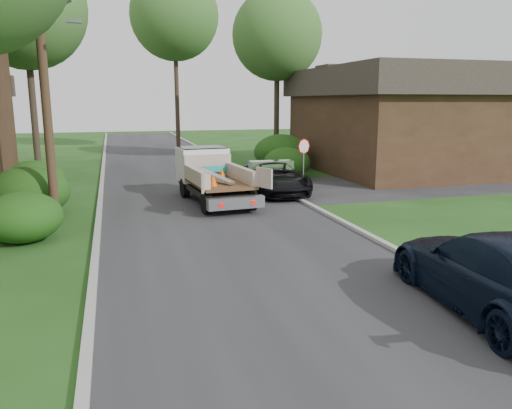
{
  "coord_description": "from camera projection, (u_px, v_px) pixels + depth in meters",
  "views": [
    {
      "loc": [
        -3.5,
        -13.0,
        4.19
      ],
      "look_at": [
        0.5,
        0.84,
        1.2
      ],
      "focal_mm": 35.0,
      "sensor_mm": 36.0,
      "label": 1
    }
  ],
  "objects": [
    {
      "name": "stop_sign",
      "position": [
        304.0,
        153.0,
        23.54
      ],
      "size": [
        0.71,
        0.32,
        2.48
      ],
      "color": "slate",
      "rests_on": "ground"
    },
    {
      "name": "house_right",
      "position": [
        394.0,
        119.0,
        30.09
      ],
      "size": [
        9.72,
        12.96,
        6.2
      ],
      "rotation": [
        0.0,
        0.0,
        1.57
      ],
      "color": "#362216",
      "rests_on": "ground"
    },
    {
      "name": "utility_pole",
      "position": [
        44.0,
        70.0,
        16.17
      ],
      "size": [
        2.42,
        1.25,
        10.0
      ],
      "color": "#382619",
      "rests_on": "ground"
    },
    {
      "name": "hedge_left_c",
      "position": [
        34.0,
        180.0,
        21.41
      ],
      "size": [
        2.6,
        2.6,
        1.7
      ],
      "primitive_type": "ellipsoid",
      "color": "#143E0E",
      "rests_on": "ground"
    },
    {
      "name": "black_pickup",
      "position": [
        274.0,
        178.0,
        23.01
      ],
      "size": [
        2.46,
        5.23,
        1.44
      ],
      "primitive_type": "imported",
      "rotation": [
        0.0,
        0.0,
        -0.01
      ],
      "color": "black",
      "rests_on": "ground"
    },
    {
      "name": "tree_left_far",
      "position": [
        24.0,
        8.0,
        26.15
      ],
      "size": [
        6.4,
        6.4,
        12.2
      ],
      "color": "#2D2119",
      "rests_on": "ground"
    },
    {
      "name": "flatbed_truck",
      "position": [
        209.0,
        172.0,
        21.47
      ],
      "size": [
        2.89,
        5.96,
        2.19
      ],
      "rotation": [
        0.0,
        0.0,
        0.09
      ],
      "color": "black",
      "rests_on": "ground"
    },
    {
      "name": "tree_right_far",
      "position": [
        277.0,
        35.0,
        33.15
      ],
      "size": [
        6.0,
        6.0,
        11.5
      ],
      "color": "#2D2119",
      "rests_on": "ground"
    },
    {
      "name": "ground",
      "position": [
        247.0,
        253.0,
        14.03
      ],
      "size": [
        120.0,
        120.0,
        0.0
      ],
      "primitive_type": "plane",
      "color": "#1C4112",
      "rests_on": "ground"
    },
    {
      "name": "hedge_right_a",
      "position": [
        287.0,
        162.0,
        27.66
      ],
      "size": [
        2.6,
        2.6,
        1.7
      ],
      "primitive_type": "ellipsoid",
      "color": "#143E0E",
      "rests_on": "ground"
    },
    {
      "name": "side_street",
      "position": [
        426.0,
        184.0,
        25.75
      ],
      "size": [
        16.0,
        7.0,
        0.02
      ],
      "primitive_type": "cube",
      "color": "#28282B",
      "rests_on": "ground"
    },
    {
      "name": "tree_center_far",
      "position": [
        174.0,
        16.0,
        40.56
      ],
      "size": [
        7.2,
        7.2,
        14.6
      ],
      "color": "#2D2119",
      "rests_on": "ground"
    },
    {
      "name": "curb_right",
      "position": [
        275.0,
        187.0,
        24.54
      ],
      "size": [
        0.2,
        90.0,
        0.12
      ],
      "primitive_type": "cube",
      "color": "#9E9E99",
      "rests_on": "ground"
    },
    {
      "name": "hedge_right_b",
      "position": [
        281.0,
        152.0,
        30.62
      ],
      "size": [
        3.38,
        3.38,
        2.21
      ],
      "primitive_type": "ellipsoid",
      "color": "#143E0E",
      "rests_on": "ground"
    },
    {
      "name": "navy_suv",
      "position": [
        498.0,
        272.0,
        9.97
      ],
      "size": [
        2.98,
        5.98,
        1.67
      ],
      "primitive_type": "imported",
      "rotation": [
        0.0,
        0.0,
        3.03
      ],
      "color": "black",
      "rests_on": "ground"
    },
    {
      "name": "hedge_left_a",
      "position": [
        23.0,
        217.0,
        15.01
      ],
      "size": [
        2.34,
        2.34,
        1.53
      ],
      "primitive_type": "ellipsoid",
      "color": "#143E0E",
      "rests_on": "ground"
    },
    {
      "name": "curb_left",
      "position": [
        101.0,
        195.0,
        22.31
      ],
      "size": [
        0.2,
        90.0,
        0.12
      ],
      "primitive_type": "cube",
      "color": "#9E9E99",
      "rests_on": "ground"
    },
    {
      "name": "road",
      "position": [
        192.0,
        192.0,
        23.43
      ],
      "size": [
        8.0,
        90.0,
        0.02
      ],
      "primitive_type": "cube",
      "color": "#28282B",
      "rests_on": "ground"
    },
    {
      "name": "hedge_left_b",
      "position": [
        29.0,
        192.0,
        18.19
      ],
      "size": [
        2.86,
        2.86,
        1.87
      ],
      "primitive_type": "ellipsoid",
      "color": "#143E0E",
      "rests_on": "ground"
    }
  ]
}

